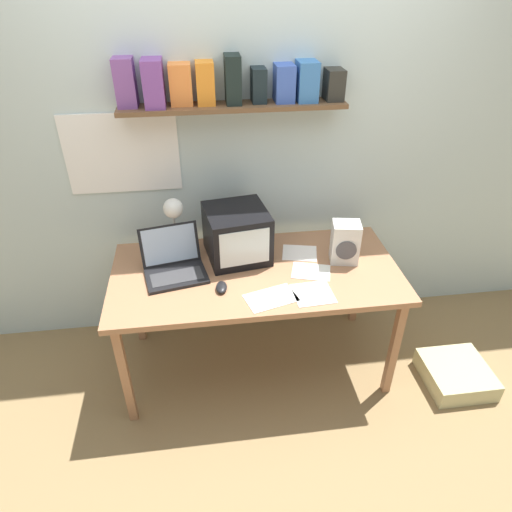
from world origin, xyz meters
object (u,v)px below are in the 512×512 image
open_notebook (300,253)px  desk_lamp (174,214)px  juice_glass (340,236)px  corner_desk (256,279)px  floor_cushion (456,374)px  loose_paper_near_laptop (271,298)px  printed_handout (311,272)px  loose_paper_near_monitor (313,294)px  crt_monitor (237,234)px  laptop (173,262)px  computer_mouse (221,287)px  space_heater (345,242)px

open_notebook → desk_lamp: bearing=173.3°
desk_lamp → juice_glass: desk_lamp is taller
corner_desk → floor_cushion: corner_desk is taller
loose_paper_near_laptop → printed_handout: 0.34m
loose_paper_near_monitor → loose_paper_near_laptop: same height
crt_monitor → open_notebook: size_ratio=1.70×
floor_cushion → desk_lamp: bearing=161.4°
desk_lamp → laptop: bearing=-102.8°
juice_glass → laptop: bearing=-171.2°
crt_monitor → desk_lamp: bearing=162.3°
crt_monitor → desk_lamp: 0.38m
laptop → loose_paper_near_laptop: size_ratio=1.29×
computer_mouse → crt_monitor: bearing=70.0°
floor_cushion → open_notebook: bearing=153.0°
corner_desk → juice_glass: bearing=21.0°
printed_handout → loose_paper_near_laptop: bearing=-142.1°
computer_mouse → space_heater: bearing=14.5°
computer_mouse → floor_cushion: bearing=-7.1°
desk_lamp → computer_mouse: desk_lamp is taller
loose_paper_near_laptop → laptop: bearing=148.0°
crt_monitor → computer_mouse: size_ratio=3.67×
printed_handout → floor_cushion: printed_handout is taller
crt_monitor → laptop: bearing=-171.1°
laptop → space_heater: size_ratio=1.56×
crt_monitor → laptop: (-0.37, -0.12, -0.09)m
desk_lamp → printed_handout: size_ratio=1.49×
floor_cushion → space_heater: bearing=152.0°
desk_lamp → juice_glass: bearing=-7.3°
corner_desk → crt_monitor: 0.29m
juice_glass → printed_handout: bearing=-132.4°
space_heater → printed_handout: 0.26m
corner_desk → loose_paper_near_laptop: loose_paper_near_laptop is taller
desk_lamp → space_heater: size_ratio=1.52×
space_heater → loose_paper_near_monitor: size_ratio=1.12×
printed_handout → computer_mouse: bearing=-169.4°
laptop → juice_glass: bearing=-2.2°
open_notebook → space_heater: bearing=-24.0°
juice_glass → loose_paper_near_monitor: juice_glass is taller
loose_paper_near_monitor → desk_lamp: bearing=145.9°
desk_lamp → floor_cushion: bearing=-24.9°
computer_mouse → printed_handout: (0.52, 0.10, -0.01)m
open_notebook → floor_cushion: open_notebook is taller
crt_monitor → open_notebook: (0.38, -0.03, -0.15)m
crt_monitor → floor_cushion: crt_monitor is taller
corner_desk → loose_paper_near_laptop: 0.27m
computer_mouse → open_notebook: (0.49, 0.30, -0.01)m
computer_mouse → open_notebook: computer_mouse is taller
corner_desk → computer_mouse: computer_mouse is taller
loose_paper_near_laptop → printed_handout: (0.27, 0.21, 0.00)m
loose_paper_near_monitor → floor_cushion: bearing=-4.6°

